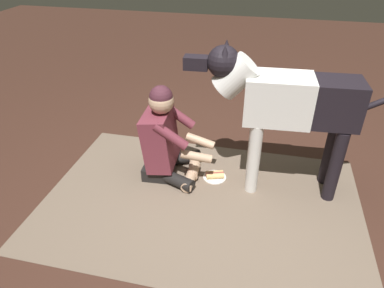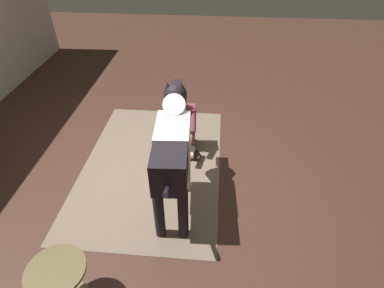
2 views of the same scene
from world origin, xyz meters
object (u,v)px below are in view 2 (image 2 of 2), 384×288
(person_sitting_on_floor, at_px, (180,127))
(large_dog, at_px, (173,147))
(round_side_table, at_px, (62,283))
(hot_dog_on_plate, at_px, (178,168))

(person_sitting_on_floor, bearing_deg, large_dog, -176.56)
(person_sitting_on_floor, height_order, large_dog, large_dog)
(large_dog, xyz_separation_m, round_side_table, (-1.18, 0.74, -0.48))
(hot_dog_on_plate, bearing_deg, person_sitting_on_floor, 3.44)
(person_sitting_on_floor, relative_size, hot_dog_on_plate, 4.13)
(hot_dog_on_plate, relative_size, round_side_table, 0.42)
(person_sitting_on_floor, xyz_separation_m, round_side_table, (-2.13, 0.68, -0.05))
(hot_dog_on_plate, xyz_separation_m, round_side_table, (-1.70, 0.70, 0.27))
(large_dog, xyz_separation_m, hot_dog_on_plate, (0.52, 0.03, -0.75))
(person_sitting_on_floor, bearing_deg, hot_dog_on_plate, -176.56)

